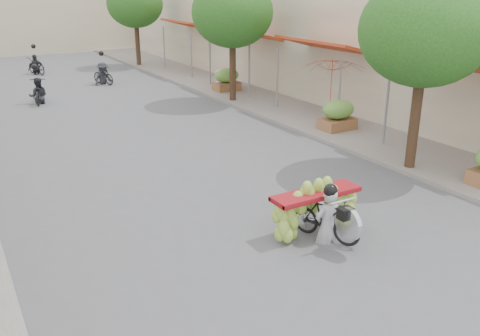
% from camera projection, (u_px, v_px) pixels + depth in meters
% --- Properties ---
extents(ground, '(120.00, 120.00, 0.00)m').
position_uv_depth(ground, '(366.00, 299.00, 8.41)').
color(ground, '#525257').
rests_on(ground, ground).
extents(sidewalk_right, '(4.00, 60.00, 0.12)m').
position_uv_depth(sidewalk_right, '(252.00, 94.00, 23.88)').
color(sidewalk_right, gray).
rests_on(sidewalk_right, ground).
extents(shophouse_row_right, '(9.77, 40.00, 6.00)m').
position_uv_depth(shophouse_row_right, '(351.00, 26.00, 24.43)').
color(shophouse_row_right, beige).
rests_on(shophouse_row_right, ground).
extents(far_building, '(20.00, 6.00, 7.00)m').
position_uv_depth(far_building, '(12.00, 4.00, 38.04)').
color(far_building, beige).
rests_on(far_building, ground).
extents(street_tree_near, '(3.40, 3.40, 5.25)m').
position_uv_depth(street_tree_near, '(426.00, 31.00, 12.92)').
color(street_tree_near, '#3A2719').
rests_on(street_tree_near, ground).
extents(street_tree_mid, '(3.40, 3.40, 5.25)m').
position_uv_depth(street_tree_mid, '(232.00, 13.00, 21.04)').
color(street_tree_mid, '#3A2719').
rests_on(street_tree_mid, ground).
extents(street_tree_far, '(3.40, 3.40, 5.25)m').
position_uv_depth(street_tree_far, '(135.00, 4.00, 30.77)').
color(street_tree_far, '#3A2719').
rests_on(street_tree_far, ground).
extents(produce_crate_mid, '(1.20, 0.88, 1.16)m').
position_uv_depth(produce_crate_mid, '(338.00, 113.00, 17.60)').
color(produce_crate_mid, brown).
rests_on(produce_crate_mid, ground).
extents(produce_crate_far, '(1.20, 0.88, 1.16)m').
position_uv_depth(produce_crate_far, '(227.00, 78.00, 24.09)').
color(produce_crate_far, brown).
rests_on(produce_crate_far, ground).
extents(banana_motorbike, '(2.20, 1.78, 2.07)m').
position_uv_depth(banana_motorbike, '(322.00, 205.00, 10.26)').
color(banana_motorbike, black).
rests_on(banana_motorbike, ground).
extents(market_umbrella, '(2.45, 2.45, 1.96)m').
position_uv_depth(market_umbrella, '(334.00, 57.00, 17.12)').
color(market_umbrella, '#AB3716').
rests_on(market_umbrella, ground).
extents(pedestrian, '(1.06, 0.77, 1.93)m').
position_uv_depth(pedestrian, '(221.00, 69.00, 24.13)').
color(pedestrian, white).
rests_on(pedestrian, ground).
extents(bg_motorbike_a, '(1.05, 1.85, 1.95)m').
position_uv_depth(bg_motorbike_a, '(37.00, 87.00, 21.94)').
color(bg_motorbike_a, black).
rests_on(bg_motorbike_a, ground).
extents(bg_motorbike_b, '(1.18, 1.64, 1.95)m').
position_uv_depth(bg_motorbike_b, '(102.00, 68.00, 26.08)').
color(bg_motorbike_b, black).
rests_on(bg_motorbike_b, ground).
extents(bg_motorbike_c, '(1.09, 1.76, 1.95)m').
position_uv_depth(bg_motorbike_c, '(35.00, 60.00, 29.09)').
color(bg_motorbike_c, black).
rests_on(bg_motorbike_c, ground).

